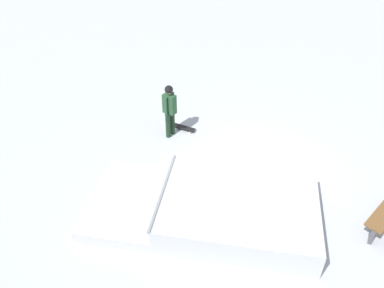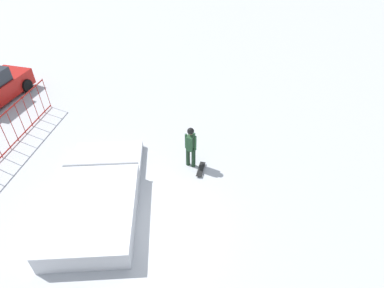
{
  "view_description": "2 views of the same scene",
  "coord_description": "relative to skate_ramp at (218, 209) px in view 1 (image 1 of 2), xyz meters",
  "views": [
    {
      "loc": [
        -1.83,
        7.57,
        7.04
      ],
      "look_at": [
        1.64,
        0.22,
        0.9
      ],
      "focal_mm": 36.15,
      "sensor_mm": 36.0,
      "label": 1
    },
    {
      "loc": [
        -5.78,
        -2.88,
        8.2
      ],
      "look_at": [
        3.0,
        -1.04,
        1.0
      ],
      "focal_mm": 29.85,
      "sensor_mm": 36.0,
      "label": 2
    }
  ],
  "objects": [
    {
      "name": "skate_ramp",
      "position": [
        0.0,
        0.0,
        0.0
      ],
      "size": [
        5.89,
        3.93,
        0.74
      ],
      "rotation": [
        0.0,
        0.0,
        0.27
      ],
      "color": "silver",
      "rests_on": "ground"
    },
    {
      "name": "skater",
      "position": [
        2.63,
        -2.57,
        0.69
      ],
      "size": [
        0.41,
        0.44,
        1.73
      ],
      "rotation": [
        0.0,
        0.0,
        2.99
      ],
      "color": "black",
      "rests_on": "ground"
    },
    {
      "name": "skateboard",
      "position": [
        2.41,
        -3.0,
        -0.24
      ],
      "size": [
        0.8,
        0.27,
        0.09
      ],
      "rotation": [
        0.0,
        0.0,
        3.12
      ],
      "color": "black",
      "rests_on": "ground"
    },
    {
      "name": "ground_plane",
      "position": [
        -0.32,
        -1.57,
        -0.32
      ],
      "size": [
        60.0,
        60.0,
        0.0
      ],
      "primitive_type": "plane",
      "color": "#B7BABF"
    }
  ]
}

